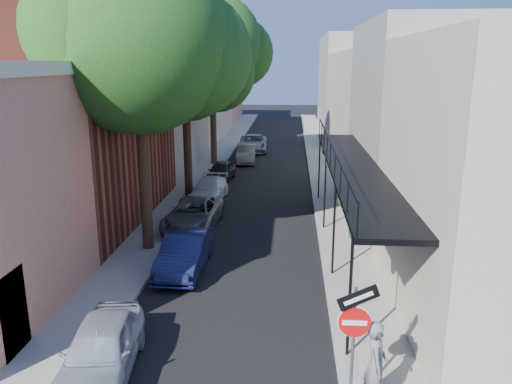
% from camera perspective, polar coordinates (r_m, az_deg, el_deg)
% --- Properties ---
extents(road_surface, '(6.00, 64.00, 0.01)m').
position_cam_1_polar(road_surface, '(38.99, 1.41, 3.91)').
color(road_surface, black).
rests_on(road_surface, ground).
extents(sidewalk_left, '(2.00, 64.00, 0.12)m').
position_cam_1_polar(sidewalk_left, '(39.37, -4.42, 4.06)').
color(sidewalk_left, gray).
rests_on(sidewalk_left, ground).
extents(sidewalk_right, '(2.00, 64.00, 0.12)m').
position_cam_1_polar(sidewalk_right, '(39.00, 7.31, 3.88)').
color(sidewalk_right, gray).
rests_on(sidewalk_right, ground).
extents(buildings_left, '(10.10, 59.10, 12.00)m').
position_cam_1_polar(buildings_left, '(38.74, -12.76, 10.85)').
color(buildings_left, tan).
rests_on(buildings_left, ground).
extents(buildings_right, '(9.80, 55.00, 10.00)m').
position_cam_1_polar(buildings_right, '(38.54, 15.11, 9.92)').
color(buildings_right, '#BAAE99').
rests_on(buildings_right, ground).
extents(sign_post, '(0.89, 0.17, 2.99)m').
position_cam_1_polar(sign_post, '(10.70, 11.19, -14.90)').
color(sign_post, '#595B60').
rests_on(sign_post, ground).
extents(oak_near, '(7.48, 6.80, 11.42)m').
position_cam_1_polar(oak_near, '(19.25, -11.95, 16.17)').
color(oak_near, '#321F14').
rests_on(oak_near, ground).
extents(oak_mid, '(6.60, 6.00, 10.20)m').
position_cam_1_polar(oak_mid, '(27.01, -7.24, 14.09)').
color(oak_mid, '#321F14').
rests_on(oak_mid, ground).
extents(oak_far, '(7.70, 7.00, 11.90)m').
position_cam_1_polar(oak_far, '(35.93, -4.29, 16.19)').
color(oak_far, '#321F14').
rests_on(oak_far, ground).
extents(parked_car_a, '(2.04, 4.12, 1.35)m').
position_cam_1_polar(parked_car_a, '(12.89, -17.30, -16.84)').
color(parked_car_a, '#A4AAB6').
rests_on(parked_car_a, ground).
extents(parked_car_b, '(1.46, 4.12, 1.35)m').
position_cam_1_polar(parked_car_b, '(18.11, -8.13, -6.84)').
color(parked_car_b, '#151841').
rests_on(parked_car_b, ground).
extents(parked_car_c, '(2.34, 4.72, 1.28)m').
position_cam_1_polar(parked_car_c, '(22.55, -7.16, -2.55)').
color(parked_car_c, slate).
rests_on(parked_car_c, ground).
extents(parked_car_d, '(1.83, 4.13, 1.18)m').
position_cam_1_polar(parked_car_d, '(26.97, -5.40, 0.25)').
color(parked_car_d, white).
rests_on(parked_car_d, ground).
extents(parked_car_e, '(1.70, 3.65, 1.21)m').
position_cam_1_polar(parked_car_e, '(31.45, -4.02, 2.38)').
color(parked_car_e, black).
rests_on(parked_car_e, ground).
extents(parked_car_f, '(1.66, 4.04, 1.30)m').
position_cam_1_polar(parked_car_f, '(37.15, -1.15, 4.39)').
color(parked_car_f, slate).
rests_on(parked_car_f, ground).
extents(parked_car_g, '(2.51, 5.08, 1.39)m').
position_cam_1_polar(parked_car_g, '(41.82, -0.35, 5.60)').
color(parked_car_g, gray).
rests_on(parked_car_g, ground).
extents(pedestrian, '(0.54, 0.76, 1.97)m').
position_cam_1_polar(pedestrian, '(11.36, 13.53, -18.62)').
color(pedestrian, slate).
rests_on(pedestrian, sidewalk_right).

